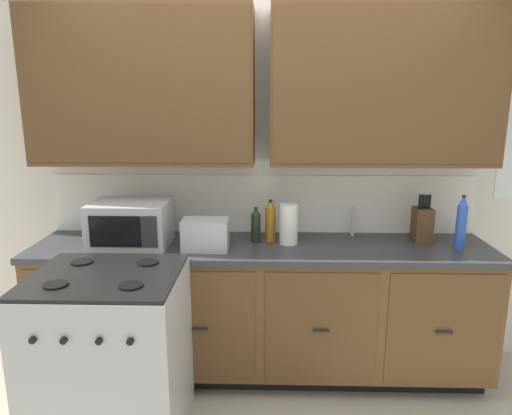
{
  "coord_description": "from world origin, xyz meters",
  "views": [
    {
      "loc": [
        0.05,
        -2.55,
        1.81
      ],
      "look_at": [
        -0.03,
        0.27,
        1.15
      ],
      "focal_mm": 32.87,
      "sensor_mm": 36.0,
      "label": 1
    }
  ],
  "objects_px": {
    "stove_range": "(111,357)",
    "microwave": "(131,224)",
    "knife_block": "(422,224)",
    "bottle_blue": "(461,223)",
    "bottle_amber": "(270,221)",
    "paper_towel_roll": "(289,224)",
    "toaster": "(205,234)",
    "bottle_dark": "(256,225)"
  },
  "relations": [
    {
      "from": "stove_range",
      "to": "microwave",
      "type": "bearing_deg",
      "value": 93.28
    },
    {
      "from": "stove_range",
      "to": "knife_block",
      "type": "xyz_separation_m",
      "value": [
        1.83,
        0.74,
        0.55
      ]
    },
    {
      "from": "stove_range",
      "to": "bottle_blue",
      "type": "xyz_separation_m",
      "value": [
        2.02,
        0.59,
        0.6
      ]
    },
    {
      "from": "stove_range",
      "to": "bottle_amber",
      "type": "distance_m",
      "value": 1.24
    },
    {
      "from": "paper_towel_roll",
      "to": "bottle_blue",
      "type": "xyz_separation_m",
      "value": [
        1.05,
        -0.07,
        0.03
      ]
    },
    {
      "from": "bottle_amber",
      "to": "knife_block",
      "type": "bearing_deg",
      "value": 1.51
    },
    {
      "from": "microwave",
      "to": "toaster",
      "type": "xyz_separation_m",
      "value": [
        0.48,
        -0.07,
        -0.04
      ]
    },
    {
      "from": "knife_block",
      "to": "paper_towel_roll",
      "type": "height_order",
      "value": "knife_block"
    },
    {
      "from": "bottle_blue",
      "to": "microwave",
      "type": "bearing_deg",
      "value": 179.69
    },
    {
      "from": "microwave",
      "to": "bottle_dark",
      "type": "height_order",
      "value": "microwave"
    },
    {
      "from": "paper_towel_roll",
      "to": "toaster",
      "type": "bearing_deg",
      "value": -165.49
    },
    {
      "from": "bottle_amber",
      "to": "bottle_dark",
      "type": "relative_size",
      "value": 1.19
    },
    {
      "from": "toaster",
      "to": "knife_block",
      "type": "xyz_separation_m",
      "value": [
        1.38,
        0.21,
        0.02
      ]
    },
    {
      "from": "microwave",
      "to": "toaster",
      "type": "bearing_deg",
      "value": -8.65
    },
    {
      "from": "stove_range",
      "to": "knife_block",
      "type": "distance_m",
      "value": 2.05
    },
    {
      "from": "toaster",
      "to": "bottle_blue",
      "type": "height_order",
      "value": "bottle_blue"
    },
    {
      "from": "toaster",
      "to": "paper_towel_roll",
      "type": "bearing_deg",
      "value": 14.51
    },
    {
      "from": "stove_range",
      "to": "bottle_dark",
      "type": "xyz_separation_m",
      "value": [
        0.75,
        0.69,
        0.55
      ]
    },
    {
      "from": "knife_block",
      "to": "bottle_blue",
      "type": "height_order",
      "value": "bottle_blue"
    },
    {
      "from": "microwave",
      "to": "bottle_amber",
      "type": "distance_m",
      "value": 0.89
    },
    {
      "from": "paper_towel_roll",
      "to": "bottle_dark",
      "type": "distance_m",
      "value": 0.21
    },
    {
      "from": "toaster",
      "to": "bottle_blue",
      "type": "xyz_separation_m",
      "value": [
        1.57,
        0.06,
        0.07
      ]
    },
    {
      "from": "bottle_blue",
      "to": "bottle_amber",
      "type": "bearing_deg",
      "value": 173.85
    },
    {
      "from": "stove_range",
      "to": "knife_block",
      "type": "relative_size",
      "value": 3.06
    },
    {
      "from": "toaster",
      "to": "stove_range",
      "type": "bearing_deg",
      "value": -130.33
    },
    {
      "from": "knife_block",
      "to": "paper_towel_roll",
      "type": "bearing_deg",
      "value": -174.68
    },
    {
      "from": "toaster",
      "to": "bottle_blue",
      "type": "relative_size",
      "value": 0.83
    },
    {
      "from": "microwave",
      "to": "paper_towel_roll",
      "type": "relative_size",
      "value": 1.85
    },
    {
      "from": "paper_towel_roll",
      "to": "bottle_dark",
      "type": "height_order",
      "value": "paper_towel_roll"
    },
    {
      "from": "paper_towel_roll",
      "to": "bottle_blue",
      "type": "relative_size",
      "value": 0.77
    },
    {
      "from": "bottle_dark",
      "to": "knife_block",
      "type": "bearing_deg",
      "value": 2.93
    },
    {
      "from": "microwave",
      "to": "paper_towel_roll",
      "type": "xyz_separation_m",
      "value": [
        1.0,
        0.06,
        -0.01
      ]
    },
    {
      "from": "knife_block",
      "to": "bottle_amber",
      "type": "bearing_deg",
      "value": -178.49
    },
    {
      "from": "stove_range",
      "to": "bottle_amber",
      "type": "bearing_deg",
      "value": 40.2
    },
    {
      "from": "bottle_dark",
      "to": "microwave",
      "type": "bearing_deg",
      "value": -173.76
    },
    {
      "from": "stove_range",
      "to": "bottle_blue",
      "type": "height_order",
      "value": "bottle_blue"
    },
    {
      "from": "microwave",
      "to": "bottle_blue",
      "type": "distance_m",
      "value": 2.05
    },
    {
      "from": "bottle_dark",
      "to": "paper_towel_roll",
      "type": "bearing_deg",
      "value": -7.01
    },
    {
      "from": "bottle_amber",
      "to": "toaster",
      "type": "bearing_deg",
      "value": -154.72
    },
    {
      "from": "toaster",
      "to": "bottle_dark",
      "type": "height_order",
      "value": "bottle_dark"
    },
    {
      "from": "stove_range",
      "to": "paper_towel_roll",
      "type": "relative_size",
      "value": 3.65
    },
    {
      "from": "stove_range",
      "to": "toaster",
      "type": "relative_size",
      "value": 3.39
    }
  ]
}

